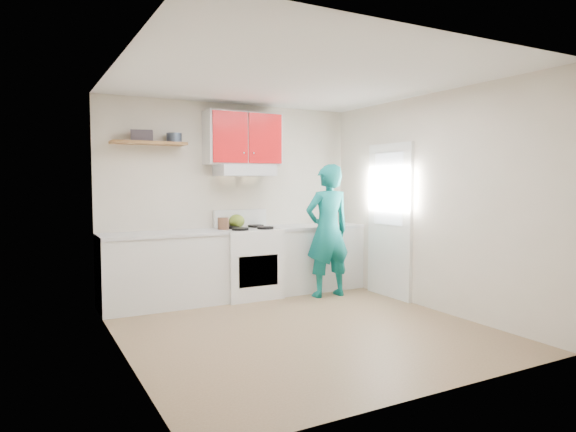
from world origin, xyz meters
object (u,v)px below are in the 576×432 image
person (328,231)px  stove (248,263)px  tin (174,138)px  crock (223,224)px  kettle (237,221)px

person → stove: bearing=-24.5°
tin → crock: 1.26m
kettle → person: bearing=-10.3°
stove → kettle: 0.58m
kettle → stove: bearing=-38.1°
stove → crock: (-0.34, 0.03, 0.53)m
kettle → person: person is taller
stove → person: (0.95, -0.47, 0.43)m
stove → tin: bearing=168.8°
stove → crock: crock is taller
stove → crock: bearing=174.8°
stove → person: size_ratio=0.52×
kettle → crock: bearing=-130.6°
stove → person: 1.15m
tin → person: size_ratio=0.11×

